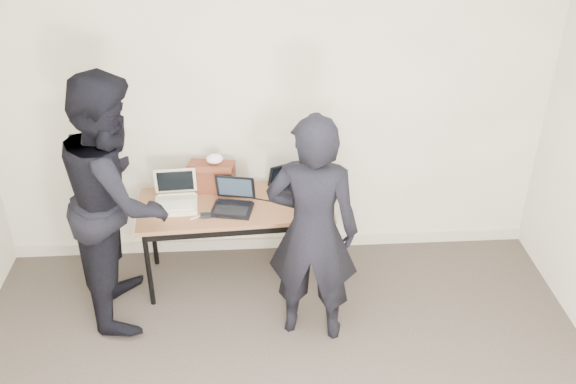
{
  "coord_description": "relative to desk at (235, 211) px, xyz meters",
  "views": [
    {
      "loc": [
        -0.15,
        -2.44,
        3.38
      ],
      "look_at": [
        0.1,
        1.6,
        0.95
      ],
      "focal_mm": 40.0,
      "sensor_mm": 36.0,
      "label": 1
    }
  ],
  "objects": [
    {
      "name": "room",
      "position": [
        0.3,
        -1.83,
        0.69
      ],
      "size": [
        4.6,
        4.6,
        2.8
      ],
      "color": "#3F3730",
      "rests_on": "ground"
    },
    {
      "name": "desk",
      "position": [
        0.0,
        0.0,
        0.0
      ],
      "size": [
        1.53,
        0.74,
        0.72
      ],
      "rotation": [
        0.0,
        0.0,
        0.06
      ],
      "color": "brown",
      "rests_on": "ground"
    },
    {
      "name": "laptop_beige",
      "position": [
        -0.46,
        0.02,
        0.11
      ],
      "size": [
        0.34,
        0.34,
        0.26
      ],
      "rotation": [
        0.0,
        0.0,
        0.06
      ],
      "color": "beige",
      "rests_on": "desk"
    },
    {
      "name": "laptop_center",
      "position": [
        -0.01,
        -0.04,
        0.11
      ],
      "size": [
        0.36,
        0.35,
        0.24
      ],
      "rotation": [
        0.0,
        0.0,
        -0.2
      ],
      "color": "black",
      "rests_on": "desk"
    },
    {
      "name": "laptop_right",
      "position": [
        0.45,
        0.18,
        0.11
      ],
      "size": [
        0.39,
        0.39,
        0.22
      ],
      "rotation": [
        0.0,
        0.0,
        0.41
      ],
      "color": "black",
      "rests_on": "desk"
    },
    {
      "name": "leather_satchel",
      "position": [
        -0.18,
        0.23,
        0.19
      ],
      "size": [
        0.38,
        0.23,
        0.25
      ],
      "rotation": [
        0.0,
        0.0,
        -0.16
      ],
      "color": "#602A19",
      "rests_on": "desk"
    },
    {
      "name": "tissue",
      "position": [
        -0.15,
        0.23,
        0.34
      ],
      "size": [
        0.14,
        0.11,
        0.08
      ],
      "primitive_type": "ellipsoid",
      "rotation": [
        0.0,
        0.0,
        -0.07
      ],
      "color": "white",
      "rests_on": "leather_satchel"
    },
    {
      "name": "equipment_box",
      "position": [
        0.63,
        0.19,
        0.12
      ],
      "size": [
        0.23,
        0.2,
        0.13
      ],
      "primitive_type": "cube",
      "rotation": [
        0.0,
        0.0,
        -0.05
      ],
      "color": "black",
      "rests_on": "desk"
    },
    {
      "name": "power_brick",
      "position": [
        -0.22,
        -0.17,
        0.07
      ],
      "size": [
        0.08,
        0.05,
        0.03
      ],
      "primitive_type": "cube",
      "rotation": [
        0.0,
        0.0,
        0.03
      ],
      "color": "black",
      "rests_on": "desk"
    },
    {
      "name": "cables",
      "position": [
        -0.08,
        -0.06,
        0.06
      ],
      "size": [
        1.02,
        0.28,
        0.01
      ],
      "rotation": [
        0.0,
        0.0,
        0.09
      ],
      "color": "black",
      "rests_on": "desk"
    },
    {
      "name": "person_typist",
      "position": [
        0.54,
        -0.65,
        0.22
      ],
      "size": [
        0.72,
        0.55,
        1.77
      ],
      "primitive_type": "imported",
      "rotation": [
        0.0,
        0.0,
        2.93
      ],
      "color": "black",
      "rests_on": "ground"
    },
    {
      "name": "person_observer",
      "position": [
        -0.84,
        -0.26,
        0.3
      ],
      "size": [
        0.8,
        0.99,
        1.93
      ],
      "primitive_type": "imported",
      "rotation": [
        0.0,
        0.0,
        1.65
      ],
      "color": "black",
      "rests_on": "ground"
    },
    {
      "name": "baseboard",
      "position": [
        0.3,
        0.41,
        -0.61
      ],
      "size": [
        4.5,
        0.03,
        0.1
      ],
      "primitive_type": "cube",
      "color": "#C1B6A0",
      "rests_on": "ground"
    }
  ]
}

